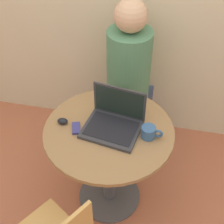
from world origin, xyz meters
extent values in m
plane|color=#B26042|center=(0.00, 0.00, 0.00)|extent=(12.00, 12.00, 0.00)
cylinder|color=#4C4C51|center=(0.00, 0.00, 0.01)|extent=(0.46, 0.46, 0.02)
cylinder|color=#4C4C51|center=(0.00, 0.00, 0.36)|extent=(0.09, 0.09, 0.67)
cylinder|color=olive|center=(0.00, 0.00, 0.71)|extent=(0.80, 0.80, 0.02)
cube|color=#2D2D33|center=(0.02, -0.01, 0.73)|extent=(0.37, 0.32, 0.02)
cube|color=black|center=(0.02, -0.01, 0.74)|extent=(0.32, 0.26, 0.00)
cube|color=#2D2D33|center=(0.04, 0.12, 0.84)|extent=(0.33, 0.06, 0.21)
cube|color=black|center=(0.04, 0.12, 0.84)|extent=(0.30, 0.05, 0.18)
cube|color=navy|center=(-0.19, -0.04, 0.73)|extent=(0.08, 0.11, 0.02)
ellipsoid|color=black|center=(-0.29, -0.01, 0.74)|extent=(0.07, 0.05, 0.04)
cylinder|color=#335684|center=(0.24, -0.01, 0.76)|extent=(0.08, 0.08, 0.08)
torus|color=#335684|center=(0.30, -0.01, 0.76)|extent=(0.06, 0.02, 0.06)
cylinder|color=tan|center=(-0.27, -0.39, 0.21)|extent=(0.04, 0.04, 0.42)
cube|color=#3D4766|center=(0.03, 0.71, 0.22)|extent=(0.36, 0.49, 0.45)
cylinder|color=#4C7F5B|center=(0.02, 0.60, 0.76)|extent=(0.32, 0.32, 0.62)
sphere|color=tan|center=(0.02, 0.60, 1.18)|extent=(0.22, 0.22, 0.22)
camera|label=1|loc=(0.30, -1.29, 2.07)|focal=50.00mm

